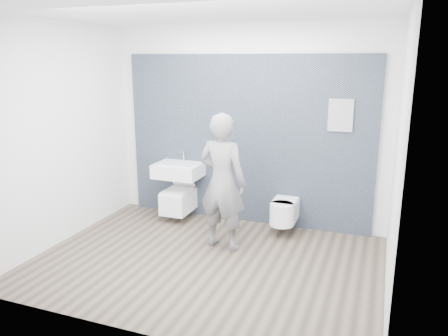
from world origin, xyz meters
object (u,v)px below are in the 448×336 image
at_px(washbasin, 178,170).
at_px(visitor, 222,182).
at_px(toilet_square, 178,200).
at_px(toilet_rounded, 284,212).

xyz_separation_m(washbasin, visitor, (0.97, -0.74, 0.11)).
bearing_deg(toilet_square, toilet_rounded, -0.44).
height_order(toilet_square, toilet_rounded, toilet_square).
bearing_deg(washbasin, toilet_square, -90.00).
bearing_deg(toilet_rounded, visitor, -131.55).
height_order(washbasin, visitor, visitor).
height_order(washbasin, toilet_square, washbasin).
bearing_deg(visitor, toilet_square, -28.99).
bearing_deg(toilet_rounded, toilet_square, 179.56).
bearing_deg(toilet_square, visitor, -36.39).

